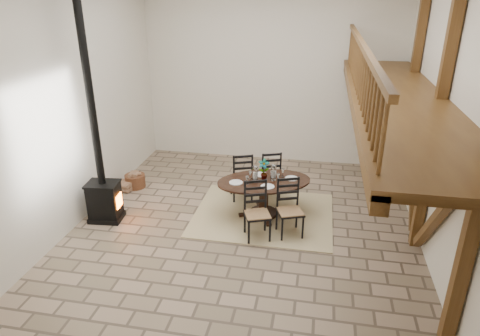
% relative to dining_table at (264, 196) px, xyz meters
% --- Properties ---
extents(ground, '(8.00, 8.00, 0.00)m').
position_rel_dining_table_xyz_m(ground, '(-0.32, -0.60, -0.47)').
color(ground, gray).
rests_on(ground, ground).
extents(room_shell, '(7.02, 8.02, 5.01)m').
position_rel_dining_table_xyz_m(room_shell, '(0.87, -0.60, 2.55)').
color(room_shell, silver).
rests_on(room_shell, ground).
extents(rug, '(3.00, 2.50, 0.02)m').
position_rel_dining_table_xyz_m(rug, '(0.00, -0.00, -0.46)').
color(rug, tan).
rests_on(rug, ground).
extents(dining_table, '(2.32, 2.51, 1.30)m').
position_rel_dining_table_xyz_m(dining_table, '(0.00, 0.00, 0.00)').
color(dining_table, black).
rests_on(dining_table, ground).
extents(wood_stove, '(0.72, 0.58, 5.00)m').
position_rel_dining_table_xyz_m(wood_stove, '(-3.30, -0.84, 0.65)').
color(wood_stove, black).
rests_on(wood_stove, ground).
extents(log_basket, '(0.50, 0.50, 0.41)m').
position_rel_dining_table_xyz_m(log_basket, '(-3.36, 0.81, -0.29)').
color(log_basket, brown).
rests_on(log_basket, ground).
extents(log_stack, '(0.41, 0.41, 0.23)m').
position_rel_dining_table_xyz_m(log_stack, '(-3.50, 0.57, -0.35)').
color(log_stack, '#A4795C').
rests_on(log_stack, ground).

